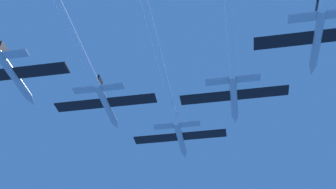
# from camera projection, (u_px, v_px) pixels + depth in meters

# --- Properties ---
(jet_lead) EXTENTS (16.70, 48.74, 2.77)m
(jet_lead) POSITION_uv_depth(u_px,v_px,m) (169.00, 94.00, 65.22)
(jet_lead) COLOR #B2BAC6
(jet_left_wing) EXTENTS (16.70, 48.37, 2.77)m
(jet_left_wing) POSITION_uv_depth(u_px,v_px,m) (80.00, 50.00, 57.64)
(jet_left_wing) COLOR #B2BAC6
(jet_right_wing) EXTENTS (16.70, 55.90, 2.77)m
(jet_right_wing) POSITION_uv_depth(u_px,v_px,m) (229.00, 19.00, 52.24)
(jet_right_wing) COLOR #B2BAC6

